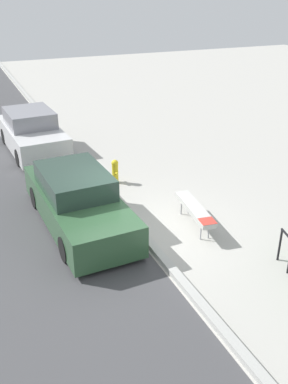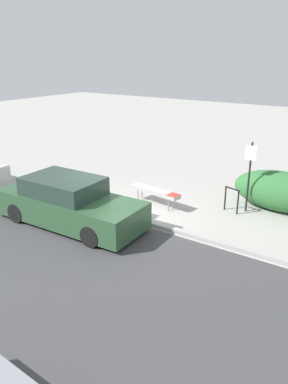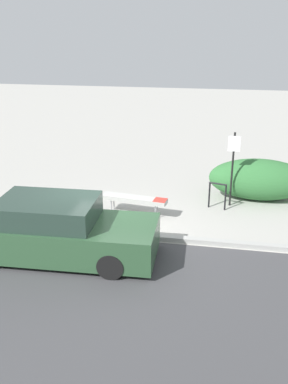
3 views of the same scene
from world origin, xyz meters
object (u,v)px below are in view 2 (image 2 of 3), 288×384
bench (155,191)px  parked_car_near (68,203)px  fire_hydrant (63,183)px  sign_post (249,171)px  bike_rack (232,197)px

bench → parked_car_near: 3.03m
fire_hydrant → parked_car_near: 2.75m
sign_post → bike_rack: bearing=-140.2°
bench → fire_hydrant: (-3.42, -0.92, -0.08)m
bench → sign_post: (2.75, 1.23, 0.89)m
fire_hydrant → bench: bearing=15.1°
sign_post → parked_car_near: bearing=-136.0°
parked_car_near → sign_post: bearing=41.8°
sign_post → parked_car_near: (-4.09, -3.95, -0.73)m
bench → sign_post: 3.15m
bike_rack → parked_car_near: (-3.70, -3.62, 0.16)m
sign_post → fire_hydrant: bearing=-160.7°
sign_post → fire_hydrant: sign_post is taller
sign_post → fire_hydrant: 6.61m
bike_rack → parked_car_near: parked_car_near is taller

